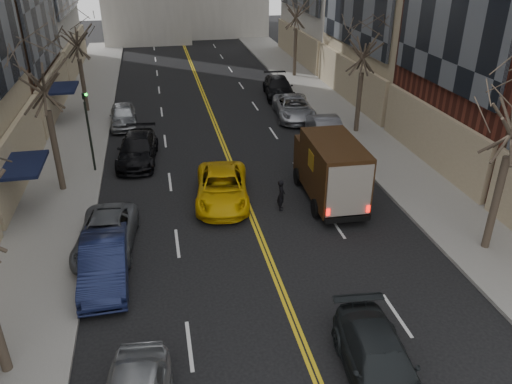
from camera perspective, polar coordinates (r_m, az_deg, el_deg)
sidewalk_left at (r=33.30m, az=-19.94°, el=5.54°), size 4.00×66.00×0.15m
sidewalk_right at (r=35.30m, az=10.42°, el=7.93°), size 4.00×66.00×0.15m
tree_lf_mid at (r=24.86m, az=-23.67°, el=13.78°), size 3.20×3.20×8.91m
tree_lf_far at (r=37.60m, az=-20.07°, el=17.34°), size 3.20×3.20×8.12m
tree_rt_mid at (r=31.95m, az=12.35°, el=17.08°), size 3.20×3.20×8.32m
traffic_signal at (r=27.50m, az=-18.66°, el=7.47°), size 0.29×0.26×4.70m
ups_truck at (r=23.90m, az=8.45°, el=2.56°), size 2.53×5.84×3.16m
observer_sedan at (r=15.27m, az=13.96°, el=-18.48°), size 2.30×4.83×1.36m
taxi at (r=23.90m, az=-3.89°, el=0.53°), size 3.10×5.55×1.47m
pedestrian at (r=23.13m, az=2.90°, el=-0.35°), size 0.48×0.62×1.50m
parked_lf_b at (r=19.28m, az=-16.95°, el=-7.70°), size 1.72×4.70×1.54m
parked_lf_c at (r=21.11m, az=-16.75°, el=-4.75°), size 2.63×4.98×1.33m
parked_lf_d at (r=29.04m, az=-13.38°, el=4.79°), size 2.54×5.25×1.47m
parked_lf_e at (r=35.08m, az=-14.94°, el=8.46°), size 1.91×4.34×1.45m
parked_rt_a at (r=31.18m, az=8.10°, el=6.90°), size 1.93×4.81×1.56m
parked_rt_b at (r=35.62m, az=4.34°, el=9.62°), size 3.05×5.64×1.50m
parked_rt_c at (r=40.50m, az=2.58°, el=11.84°), size 2.71×5.49×1.53m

